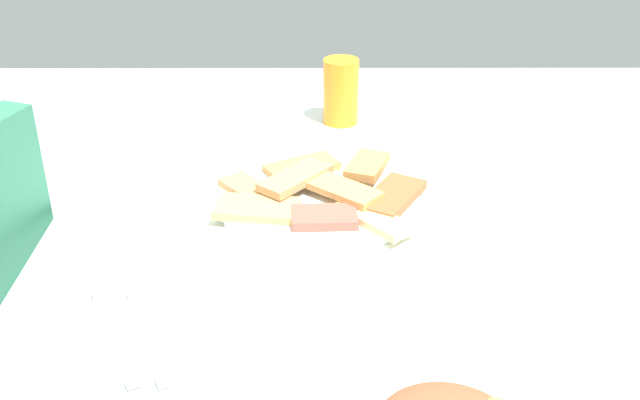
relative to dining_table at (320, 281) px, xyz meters
The scene contains 6 objects.
dining_table is the anchor object (origin of this frame).
pide_platter 0.13m from the dining_table, ahead, with size 0.31×0.32×0.04m.
soda_can 0.43m from the dining_table, ahead, with size 0.07×0.07×0.12m, color orange.
paper_napkin 0.34m from the dining_table, 138.93° to the left, with size 0.15×0.15×0.00m, color white.
fork 0.33m from the dining_table, 141.38° to the left, with size 0.19×0.01×0.01m, color silver.
spoon 0.35m from the dining_table, 136.64° to the left, with size 0.19×0.02×0.01m, color silver.
Camera 1 is at (-0.95, 0.00, 1.33)m, focal length 43.07 mm.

